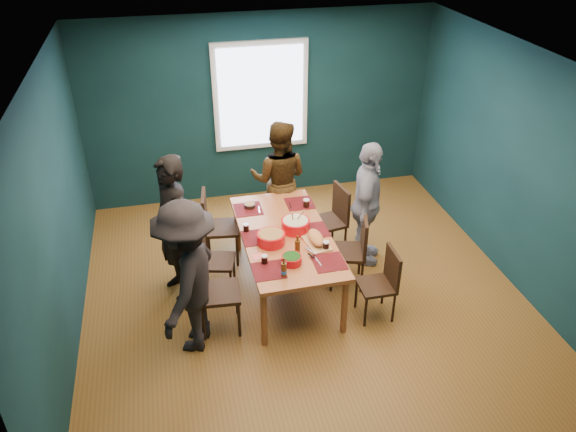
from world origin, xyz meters
name	(u,v)px	position (x,y,z in m)	size (l,w,h in m)	color
room	(298,177)	(0.00, 0.27, 1.37)	(5.01, 5.01, 2.71)	brown
dining_table	(286,239)	(-0.17, 0.12, 0.67)	(1.00, 1.97, 0.74)	#A55A31
chair_left_far	(214,222)	(-0.91, 0.88, 0.55)	(0.48, 0.48, 0.94)	black
chair_left_mid	(210,256)	(-1.03, 0.25, 0.49)	(0.46, 0.46, 0.83)	black
chair_left_near	(210,286)	(-1.10, -0.40, 0.56)	(0.46, 0.46, 0.96)	black
chair_right_far	(334,215)	(0.60, 0.74, 0.53)	(0.47, 0.47, 0.90)	black
chair_right_mid	(355,246)	(0.63, 0.01, 0.53)	(0.50, 0.50, 0.91)	black
chair_right_near	(384,279)	(0.75, -0.59, 0.48)	(0.38, 0.38, 0.83)	black
person_far_left	(174,229)	(-1.40, 0.32, 0.87)	(0.63, 0.41, 1.73)	black
person_back	(279,179)	(0.01, 1.33, 0.80)	(0.78, 0.61, 1.61)	black
person_right	(367,205)	(0.91, 0.45, 0.80)	(0.94, 0.39, 1.60)	white
person_near_left	(188,278)	(-1.31, -0.58, 0.84)	(1.08, 0.62, 1.68)	black
bowl_salad	(271,238)	(-0.37, -0.02, 0.81)	(0.31, 0.31, 0.13)	red
bowl_dumpling	(295,225)	(-0.05, 0.18, 0.82)	(0.33, 0.33, 0.30)	red
bowl_herbs	(292,259)	(-0.24, -0.44, 0.79)	(0.22, 0.22, 0.09)	red
cutting_board	(316,239)	(0.11, -0.13, 0.80)	(0.29, 0.54, 0.12)	tan
small_bowl	(250,205)	(-0.47, 0.80, 0.77)	(0.14, 0.14, 0.06)	black
beer_bottle_a	(284,270)	(-0.36, -0.64, 0.82)	(0.06, 0.06, 0.22)	#4E2B0D
beer_bottle_b	(297,246)	(-0.13, -0.27, 0.83)	(0.06, 0.06, 0.22)	#4E2B0D
cola_glass_a	(264,259)	(-0.51, -0.37, 0.80)	(0.07, 0.07, 0.10)	black
cola_glass_b	(326,245)	(0.19, -0.27, 0.80)	(0.07, 0.07, 0.10)	black
cola_glass_c	(306,203)	(0.21, 0.65, 0.80)	(0.08, 0.08, 0.11)	black
cola_glass_d	(246,227)	(-0.60, 0.28, 0.80)	(0.07, 0.07, 0.10)	black
napkin_a	(312,227)	(0.16, 0.20, 0.74)	(0.16, 0.16, 0.00)	#E56063
napkin_b	(258,256)	(-0.56, -0.24, 0.74)	(0.12, 0.12, 0.00)	#E56063
napkin_c	(337,267)	(0.20, -0.61, 0.74)	(0.12, 0.12, 0.00)	#E56063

